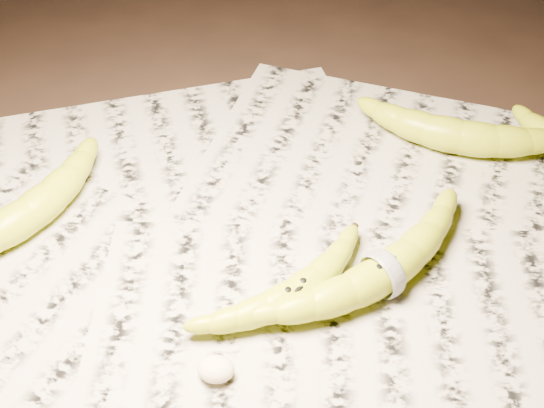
% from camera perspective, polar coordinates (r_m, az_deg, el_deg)
% --- Properties ---
extents(ground, '(3.00, 3.00, 0.00)m').
position_cam_1_polar(ground, '(0.75, -1.13, -5.18)').
color(ground, black).
rests_on(ground, ground).
extents(newspaper_patch, '(0.90, 0.70, 0.01)m').
position_cam_1_polar(newspaper_patch, '(0.72, -0.59, -7.03)').
color(newspaper_patch, '#A6A18E').
rests_on(newspaper_patch, ground).
extents(banana_left_b, '(0.16, 0.21, 0.04)m').
position_cam_1_polar(banana_left_b, '(0.81, -17.97, -0.57)').
color(banana_left_b, gold).
rests_on(banana_left_b, newspaper_patch).
extents(banana_center, '(0.16, 0.16, 0.03)m').
position_cam_1_polar(banana_center, '(0.70, 1.66, -6.59)').
color(banana_center, gold).
rests_on(banana_center, newspaper_patch).
extents(banana_taped, '(0.21, 0.21, 0.04)m').
position_cam_1_polar(banana_taped, '(0.72, 8.36, -5.04)').
color(banana_taped, gold).
rests_on(banana_taped, newspaper_patch).
extents(banana_upper_a, '(0.22, 0.10, 0.04)m').
position_cam_1_polar(banana_upper_a, '(0.89, 14.07, 5.12)').
color(banana_upper_a, gold).
rests_on(banana_upper_a, newspaper_patch).
extents(measuring_tape, '(0.04, 0.04, 0.05)m').
position_cam_1_polar(measuring_tape, '(0.72, 8.36, -5.04)').
color(measuring_tape, white).
rests_on(measuring_tape, newspaper_patch).
extents(flesh_chunk_c, '(0.03, 0.03, 0.02)m').
position_cam_1_polar(flesh_chunk_c, '(0.66, -4.28, -12.11)').
color(flesh_chunk_c, beige).
rests_on(flesh_chunk_c, newspaper_patch).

